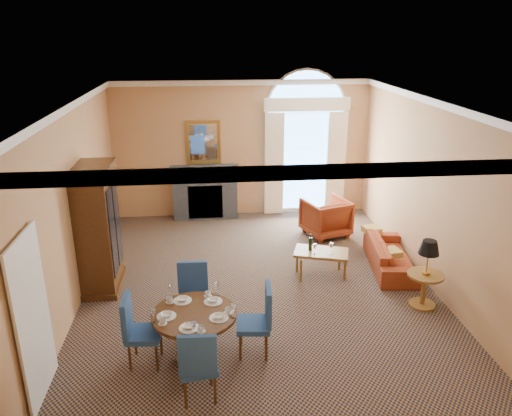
{
  "coord_description": "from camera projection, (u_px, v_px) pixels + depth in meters",
  "views": [
    {
      "loc": [
        -0.84,
        -7.74,
        4.3
      ],
      "look_at": [
        0.0,
        0.5,
        1.3
      ],
      "focal_mm": 35.0,
      "sensor_mm": 36.0,
      "label": 1
    }
  ],
  "objects": [
    {
      "name": "dining_chair_north",
      "position": [
        193.0,
        291.0,
        7.48
      ],
      "size": [
        0.49,
        0.49,
        1.02
      ],
      "rotation": [
        0.0,
        0.0,
        3.22
      ],
      "color": "navy",
      "rests_on": "ground"
    },
    {
      "name": "dining_chair_west",
      "position": [
        136.0,
        326.0,
        6.59
      ],
      "size": [
        0.49,
        0.49,
        1.02
      ],
      "rotation": [
        0.0,
        0.0,
        -1.65
      ],
      "color": "navy",
      "rests_on": "ground"
    },
    {
      "name": "armchair",
      "position": [
        326.0,
        217.0,
        10.87
      ],
      "size": [
        1.12,
        1.13,
        0.82
      ],
      "primitive_type": "imported",
      "rotation": [
        0.0,
        0.0,
        3.46
      ],
      "color": "#95381B",
      "rests_on": "ground"
    },
    {
      "name": "dining_chair_east",
      "position": [
        261.0,
        316.0,
        6.83
      ],
      "size": [
        0.5,
        0.5,
        1.02
      ],
      "rotation": [
        0.0,
        0.0,
        1.47
      ],
      "color": "navy",
      "rests_on": "ground"
    },
    {
      "name": "coffee_table",
      "position": [
        321.0,
        253.0,
        9.04
      ],
      "size": [
        1.07,
        0.8,
        0.8
      ],
      "rotation": [
        0.0,
        0.0,
        -0.3
      ],
      "color": "olive",
      "rests_on": "ground"
    },
    {
      "name": "dining_table",
      "position": [
        195.0,
        324.0,
        6.7
      ],
      "size": [
        1.15,
        1.15,
        0.92
      ],
      "color": "#3A200D",
      "rests_on": "ground"
    },
    {
      "name": "ground",
      "position": [
        259.0,
        287.0,
        8.78
      ],
      "size": [
        7.5,
        7.5,
        0.0
      ],
      "primitive_type": "plane",
      "color": "#111C38",
      "rests_on": "ground"
    },
    {
      "name": "side_table",
      "position": [
        427.0,
        266.0,
        7.95
      ],
      "size": [
        0.58,
        0.58,
        1.14
      ],
      "color": "olive",
      "rests_on": "ground"
    },
    {
      "name": "room_envelope",
      "position": [
        254.0,
        139.0,
        8.55
      ],
      "size": [
        6.04,
        7.52,
        3.45
      ],
      "color": "tan",
      "rests_on": "ground"
    },
    {
      "name": "armoire",
      "position": [
        98.0,
        230.0,
        8.47
      ],
      "size": [
        0.63,
        1.12,
        2.19
      ],
      "color": "#3A200D",
      "rests_on": "ground"
    },
    {
      "name": "dining_chair_south",
      "position": [
        198.0,
        362.0,
        5.89
      ],
      "size": [
        0.51,
        0.51,
        1.02
      ],
      "rotation": [
        0.0,
        0.0,
        0.13
      ],
      "color": "navy",
      "rests_on": "ground"
    },
    {
      "name": "sofa",
      "position": [
        390.0,
        255.0,
        9.4
      ],
      "size": [
        0.94,
        1.88,
        0.53
      ],
      "primitive_type": "imported",
      "rotation": [
        0.0,
        0.0,
        1.44
      ],
      "color": "#95381B",
      "rests_on": "ground"
    }
  ]
}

